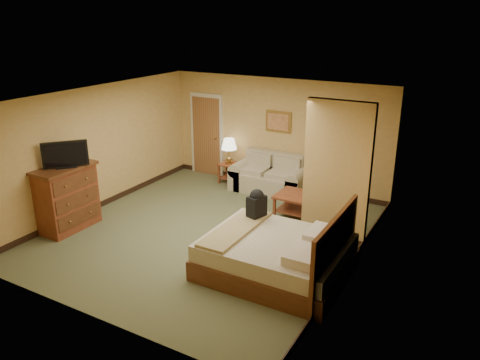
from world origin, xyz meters
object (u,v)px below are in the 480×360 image
Objects in this scene: coffee_table at (295,201)px; dresser at (67,198)px; loveseat at (270,180)px; bed at (279,256)px.

coffee_table is 0.60× the size of dresser.
loveseat reaches higher than coffee_table.
bed is at bearing 5.62° from dresser.
bed is (1.77, -3.29, 0.04)m from loveseat.
coffee_table is at bearing 106.66° from bed.
coffee_table is at bearing 36.61° from dresser.
loveseat is at bearing 118.21° from bed.
coffee_table is 0.34× the size of bed.
bed is (0.68, -2.26, -0.01)m from coffee_table.
coffee_table is (1.09, -1.03, 0.05)m from loveseat.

